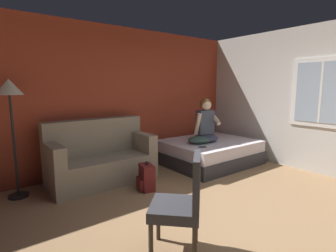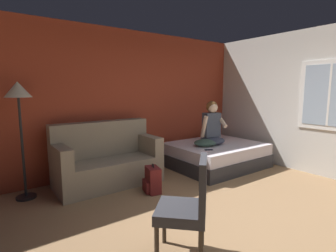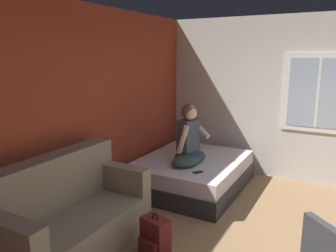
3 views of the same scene
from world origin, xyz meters
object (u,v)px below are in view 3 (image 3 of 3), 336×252
(backpack, at_px, (155,237))
(bed, at_px, (192,173))
(person_seated, at_px, (189,138))
(couch, at_px, (70,218))
(throw_pillow, at_px, (186,161))
(cell_phone, at_px, (198,172))

(backpack, bearing_deg, bed, 12.68)
(person_seated, bearing_deg, couch, 169.08)
(throw_pillow, bearing_deg, backpack, -166.67)
(couch, relative_size, backpack, 3.71)
(bed, distance_m, backpack, 1.87)
(bed, bearing_deg, throw_pillow, -170.04)
(backpack, xyz_separation_m, throw_pillow, (1.47, 0.35, 0.36))
(person_seated, height_order, throw_pillow, person_seated)
(bed, height_order, backpack, bed)
(person_seated, height_order, backpack, person_seated)
(bed, xyz_separation_m, throw_pillow, (-0.35, -0.06, 0.31))
(couch, distance_m, throw_pillow, 1.93)
(couch, distance_m, backpack, 0.91)
(backpack, relative_size, throw_pillow, 0.95)
(person_seated, distance_m, throw_pillow, 0.36)
(throw_pillow, bearing_deg, person_seated, 12.68)
(backpack, distance_m, cell_phone, 1.31)
(couch, relative_size, throw_pillow, 3.54)
(couch, bearing_deg, bed, -9.88)
(backpack, distance_m, throw_pillow, 1.55)
(bed, xyz_separation_m, backpack, (-1.82, -0.41, -0.04))
(couch, height_order, person_seated, person_seated)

